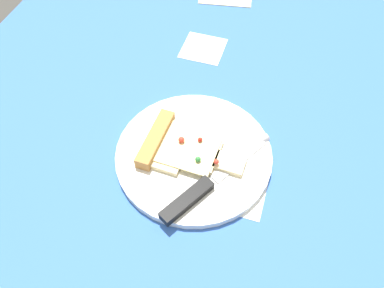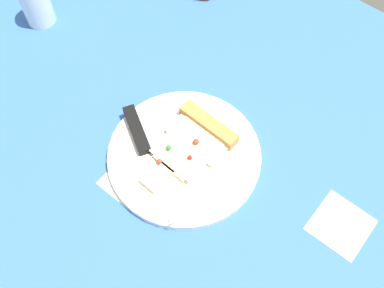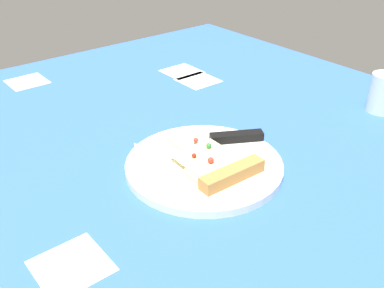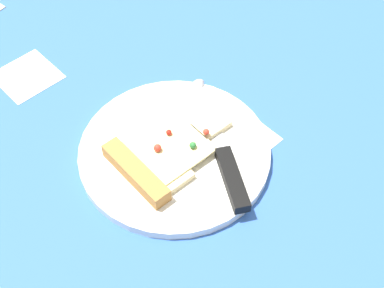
% 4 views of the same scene
% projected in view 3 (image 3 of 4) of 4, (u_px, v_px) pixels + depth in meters
% --- Properties ---
extents(ground_plane, '(1.26, 1.26, 0.03)m').
position_uv_depth(ground_plane, '(175.00, 156.00, 0.83)').
color(ground_plane, '#3360B7').
rests_on(ground_plane, ground).
extents(plate, '(0.27, 0.27, 0.01)m').
position_uv_depth(plate, '(206.00, 165.00, 0.77)').
color(plate, white).
rests_on(plate, ground_plane).
extents(pizza_slice, '(0.18, 0.12, 0.02)m').
position_uv_depth(pizza_slice, '(216.00, 164.00, 0.74)').
color(pizza_slice, beige).
rests_on(pizza_slice, plate).
extents(knife, '(0.14, 0.22, 0.02)m').
position_uv_depth(knife, '(213.00, 140.00, 0.82)').
color(knife, silver).
rests_on(knife, plate).
extents(drinking_glass, '(0.06, 0.06, 0.08)m').
position_uv_depth(drinking_glass, '(383.00, 93.00, 0.95)').
color(drinking_glass, silver).
rests_on(drinking_glass, ground_plane).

